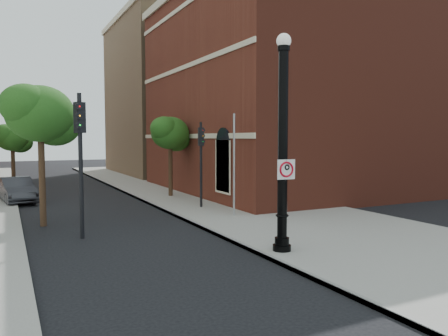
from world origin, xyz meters
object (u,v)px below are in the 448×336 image
lamppost (283,154)px  parked_car (17,190)px  traffic_signal_left (80,141)px  no_parking_sign (286,169)px  traffic_signal_right (201,151)px

lamppost → parked_car: bearing=114.3°
parked_car → traffic_signal_left: size_ratio=0.83×
parked_car → traffic_signal_left: (1.79, -10.09, 2.63)m
no_parking_sign → parked_car: size_ratio=0.14×
no_parking_sign → traffic_signal_right: size_ratio=0.14×
no_parking_sign → traffic_signal_right: bearing=87.0°
lamppost → parked_car: 16.42m
traffic_signal_left → traffic_signal_right: size_ratio=1.18×
no_parking_sign → parked_car: no_parking_sign is taller
no_parking_sign → lamppost: bearing=99.2°
no_parking_sign → traffic_signal_left: traffic_signal_left is taller
traffic_signal_right → traffic_signal_left: bearing=-134.9°
lamppost → traffic_signal_right: lamppost is taller
no_parking_sign → parked_car: bearing=118.4°
parked_car → traffic_signal_left: traffic_signal_left is taller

